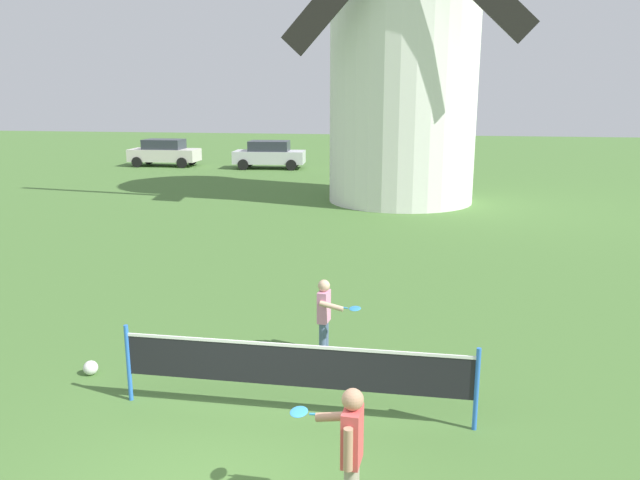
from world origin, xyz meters
The scene contains 7 objects.
windmill centered at (1.10, 19.03, 7.01)m, with size 8.63×6.37×14.00m.
tennis_net centered at (0.46, 1.83, 0.68)m, with size 4.70×0.06×1.10m.
player_near centered at (1.43, -0.13, 0.80)m, with size 0.77×0.60×1.42m.
player_far centered at (0.56, 3.77, 0.72)m, with size 0.72×0.58×1.28m.
stray_ball centered at (-2.82, 2.48, 0.11)m, with size 0.22×0.22×0.22m, color silver.
parked_car_cream centered at (-13.08, 29.00, 0.81)m, with size 4.03×2.00×1.56m.
parked_car_silver centered at (-6.70, 28.83, 0.81)m, with size 4.10×2.16×1.56m.
Camera 1 is at (2.04, -5.47, 4.13)m, focal length 34.79 mm.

